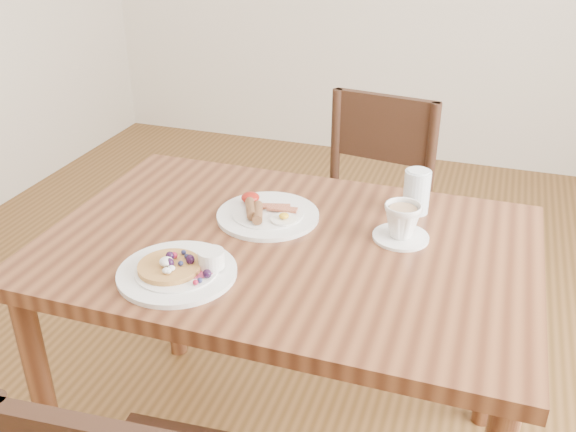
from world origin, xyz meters
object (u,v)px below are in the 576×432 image
(chair_far, at_px, (367,210))
(breakfast_plate, at_px, (266,214))
(dining_table, at_px, (288,275))
(pancake_plate, at_px, (179,269))
(teacup_saucer, at_px, (402,223))
(water_glass, at_px, (417,192))

(chair_far, height_order, breakfast_plate, chair_far)
(dining_table, height_order, chair_far, chair_far)
(pancake_plate, xyz_separation_m, teacup_saucer, (0.44, 0.33, 0.03))
(water_glass, bearing_deg, dining_table, -136.27)
(teacup_saucer, bearing_deg, breakfast_plate, -179.65)
(dining_table, relative_size, pancake_plate, 4.44)
(dining_table, xyz_separation_m, breakfast_plate, (-0.09, 0.10, 0.11))
(pancake_plate, bearing_deg, water_glass, 46.67)
(teacup_saucer, height_order, water_glass, water_glass)
(pancake_plate, distance_m, teacup_saucer, 0.55)
(pancake_plate, distance_m, water_glass, 0.66)
(pancake_plate, relative_size, breakfast_plate, 1.00)
(pancake_plate, height_order, teacup_saucer, teacup_saucer)
(breakfast_plate, height_order, water_glass, water_glass)
(water_glass, bearing_deg, teacup_saucer, -93.94)
(dining_table, relative_size, water_glass, 10.14)
(chair_far, distance_m, water_glass, 0.60)
(dining_table, distance_m, breakfast_plate, 0.18)
(breakfast_plate, bearing_deg, teacup_saucer, 0.35)
(pancake_plate, relative_size, water_glass, 2.28)
(pancake_plate, height_order, water_glass, water_glass)
(dining_table, height_order, water_glass, water_glass)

